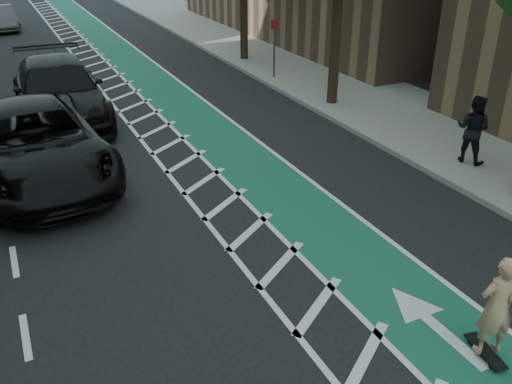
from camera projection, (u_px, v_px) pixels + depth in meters
ground at (209, 285)px, 10.05m from camera, size 120.00×120.00×0.00m
bike_lane at (185, 109)px, 19.23m from camera, size 2.00×90.00×0.01m
buffer_strip at (144, 115)px, 18.65m from camera, size 1.40×90.00×0.01m
sidewalk_right at (339, 85)px, 21.73m from camera, size 5.00×90.00×0.15m
curb_right at (285, 93)px, 20.77m from camera, size 0.12×90.00×0.16m
sign_post at (274, 48)px, 22.02m from camera, size 0.35×0.08×2.47m
skateboard at (485, 351)px, 8.39m from camera, size 0.39×0.85×0.11m
skateboarder at (497, 306)px, 7.99m from camera, size 0.69×0.53×1.71m
suv_near at (35, 143)px, 13.85m from camera, size 3.61×7.03×1.90m
suv_far at (59, 91)px, 17.88m from camera, size 2.92×6.78×1.94m
car_grey at (1, 18)px, 32.52m from camera, size 1.89×4.33×1.38m
pedestrian at (473, 129)px, 14.38m from camera, size 1.00×1.10×1.84m
barrel_a at (37, 151)px, 14.76m from camera, size 0.65×0.65×0.88m
barrel_b at (14, 127)px, 16.47m from camera, size 0.62×0.62×0.85m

